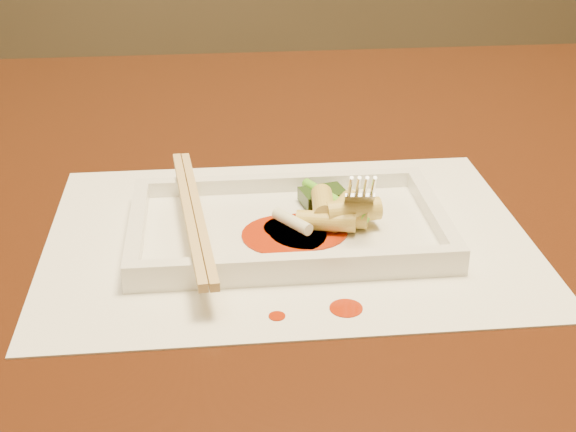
{
  "coord_description": "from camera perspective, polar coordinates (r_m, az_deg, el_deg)",
  "views": [
    {
      "loc": [
        -0.02,
        -0.72,
        1.07
      ],
      "look_at": [
        0.04,
        -0.13,
        0.77
      ],
      "focal_mm": 50.0,
      "sensor_mm": 36.0,
      "label": 1
    }
  ],
  "objects": [
    {
      "name": "sauce_blob_2",
      "position": [
        0.65,
        -0.28,
        -1.34
      ],
      "size": [
        0.07,
        0.07,
        0.0
      ],
      "primitive_type": "cylinder",
      "color": "#A42204",
      "rests_on": "plate_base"
    },
    {
      "name": "rice_cake_5",
      "position": [
        0.66,
        4.65,
        0.39
      ],
      "size": [
        0.05,
        0.02,
        0.02
      ],
      "primitive_type": "cylinder",
      "rotation": [
        1.57,
        0.0,
        1.69
      ],
      "color": "#DACA65",
      "rests_on": "plate_base"
    },
    {
      "name": "plate_rim_near",
      "position": [
        0.6,
        0.72,
        -3.42
      ],
      "size": [
        0.26,
        0.01,
        0.01
      ],
      "primitive_type": "cube",
      "color": "white",
      "rests_on": "plate_base"
    },
    {
      "name": "placemat",
      "position": [
        0.67,
        -0.0,
        -1.43
      ],
      "size": [
        0.4,
        0.3,
        0.0
      ],
      "primitive_type": "cube",
      "color": "white",
      "rests_on": "table"
    },
    {
      "name": "table",
      "position": [
        0.83,
        -3.87,
        -3.5
      ],
      "size": [
        1.4,
        0.9,
        0.75
      ],
      "color": "black",
      "rests_on": "ground"
    },
    {
      "name": "rice_cake_4",
      "position": [
        0.67,
        4.41,
        0.16
      ],
      "size": [
        0.04,
        0.04,
        0.02
      ],
      "primitive_type": "cylinder",
      "rotation": [
        1.57,
        0.0,
        2.28
      ],
      "color": "#DACA65",
      "rests_on": "plate_base"
    },
    {
      "name": "fork",
      "position": [
        0.66,
        5.9,
        5.92
      ],
      "size": [
        0.09,
        0.1,
        0.14
      ],
      "primitive_type": null,
      "color": "silver",
      "rests_on": "plate_base"
    },
    {
      "name": "chopstick_a",
      "position": [
        0.66,
        -7.13,
        0.26
      ],
      "size": [
        0.03,
        0.24,
        0.01
      ],
      "primitive_type": "cube",
      "rotation": [
        0.0,
        0.0,
        0.1
      ],
      "color": "tan",
      "rests_on": "plate_rim_near"
    },
    {
      "name": "sauce_blob_1",
      "position": [
        0.66,
        0.06,
        -0.86
      ],
      "size": [
        0.04,
        0.04,
        0.0
      ],
      "primitive_type": "cylinder",
      "color": "#A42204",
      "rests_on": "plate_base"
    },
    {
      "name": "rice_cake_2",
      "position": [
        0.67,
        2.51,
        0.85
      ],
      "size": [
        0.02,
        0.04,
        0.02
      ],
      "primitive_type": "cylinder",
      "rotation": [
        1.57,
        0.0,
        3.07
      ],
      "color": "#DACA65",
      "rests_on": "plate_base"
    },
    {
      "name": "plate_rim_left",
      "position": [
        0.66,
        -10.69,
        -0.72
      ],
      "size": [
        0.01,
        0.14,
        0.01
      ],
      "primitive_type": "cube",
      "color": "white",
      "rests_on": "plate_base"
    },
    {
      "name": "rice_cake_0",
      "position": [
        0.65,
        2.73,
        -0.37
      ],
      "size": [
        0.05,
        0.03,
        0.02
      ],
      "primitive_type": "cylinder",
      "rotation": [
        1.57,
        0.0,
        1.35
      ],
      "color": "#DACA65",
      "rests_on": "plate_base"
    },
    {
      "name": "plate_rim_far",
      "position": [
        0.73,
        -0.59,
        2.39
      ],
      "size": [
        0.26,
        0.01,
        0.01
      ],
      "primitive_type": "cube",
      "color": "white",
      "rests_on": "plate_base"
    },
    {
      "name": "sauce_splatter_b",
      "position": [
        0.57,
        -0.79,
        -7.13
      ],
      "size": [
        0.01,
        0.01,
        0.0
      ],
      "primitive_type": "cylinder",
      "color": "#A42204",
      "rests_on": "placemat"
    },
    {
      "name": "scallion_green",
      "position": [
        0.68,
        3.33,
        1.13
      ],
      "size": [
        0.05,
        0.08,
        0.01
      ],
      "primitive_type": "cylinder",
      "rotation": [
        1.57,
        0.0,
        0.49
      ],
      "color": "#49AB1B",
      "rests_on": "plate_base"
    },
    {
      "name": "scallion_white",
      "position": [
        0.65,
        0.3,
        -0.39
      ],
      "size": [
        0.03,
        0.04,
        0.01
      ],
      "primitive_type": "cylinder",
      "rotation": [
        1.57,
        0.0,
        0.61
      ],
      "color": "#EAEACC",
      "rests_on": "plate_base"
    },
    {
      "name": "sauce_blob_0",
      "position": [
        0.66,
        1.43,
        -1.07
      ],
      "size": [
        0.07,
        0.07,
        0.0
      ],
      "primitive_type": "cylinder",
      "color": "#A42204",
      "rests_on": "plate_base"
    },
    {
      "name": "plate_base",
      "position": [
        0.67,
        -0.0,
        -1.07
      ],
      "size": [
        0.26,
        0.16,
        0.01
      ],
      "primitive_type": "cube",
      "color": "white",
      "rests_on": "placemat"
    },
    {
      "name": "veg_piece",
      "position": [
        0.7,
        2.51,
        1.41
      ],
      "size": [
        0.04,
        0.04,
        0.01
      ],
      "primitive_type": "cube",
      "rotation": [
        0.0,
        0.0,
        0.23
      ],
      "color": "black",
      "rests_on": "plate_base"
    },
    {
      "name": "rice_cake_3",
      "position": [
        0.67,
        3.85,
        0.38
      ],
      "size": [
        0.04,
        0.05,
        0.02
      ],
      "primitive_type": "cylinder",
      "rotation": [
        1.57,
        0.0,
        2.61
      ],
      "color": "#DACA65",
      "rests_on": "plate_base"
    },
    {
      "name": "plate_rim_right",
      "position": [
        0.69,
        10.35,
        0.25
      ],
      "size": [
        0.01,
        0.14,
        0.01
      ],
      "primitive_type": "cube",
      "color": "white",
      "rests_on": "plate_base"
    },
    {
      "name": "rice_cake_1",
      "position": [
        0.66,
        3.77,
        -0.03
      ],
      "size": [
        0.05,
        0.03,
        0.02
      ],
      "primitive_type": "cylinder",
      "rotation": [
        1.57,
        0.0,
        1.26
      ],
      "color": "#DACA65",
      "rests_on": "plate_base"
    },
    {
      "name": "chopstick_b",
      "position": [
        0.66,
        -6.43,
        0.29
      ],
      "size": [
        0.03,
        0.24,
        0.01
      ],
      "primitive_type": "cube",
      "rotation": [
        0.0,
        0.0,
        0.1
      ],
      "color": "tan",
      "rests_on": "plate_rim_near"
    },
    {
      "name": "sauce_splatter_a",
      "position": [
        0.58,
        4.15,
        -6.55
      ],
      "size": [
        0.02,
        0.02,
        0.0
      ],
      "primitive_type": "cylinder",
      "color": "#A42204",
      "rests_on": "placemat"
    }
  ]
}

